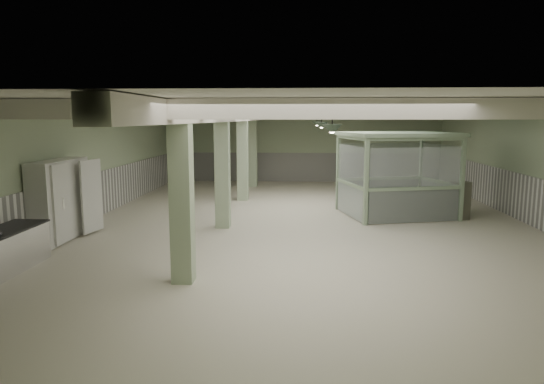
{
  "coord_description": "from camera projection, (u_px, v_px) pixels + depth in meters",
  "views": [
    {
      "loc": [
        -0.14,
        -15.32,
        3.28
      ],
      "look_at": [
        -0.93,
        -2.35,
        1.3
      ],
      "focal_mm": 32.0,
      "sensor_mm": 36.0,
      "label": 1
    }
  ],
  "objects": [
    {
      "name": "floor",
      "position": [
        305.0,
        221.0,
        15.61
      ],
      "size": [
        20.0,
        20.0,
        0.0
      ],
      "primitive_type": "plane",
      "color": "beige",
      "rests_on": "ground"
    },
    {
      "name": "ceiling",
      "position": [
        306.0,
        108.0,
        15.06
      ],
      "size": [
        14.0,
        20.0,
        0.02
      ],
      "primitive_type": "cube",
      "color": "beige",
      "rests_on": "wall_back"
    },
    {
      "name": "wall_back",
      "position": [
        304.0,
        147.0,
        25.2
      ],
      "size": [
        14.0,
        0.02,
        3.6
      ],
      "primitive_type": "cube",
      "color": "#96A785",
      "rests_on": "floor"
    },
    {
      "name": "wall_front",
      "position": [
        313.0,
        251.0,
        5.47
      ],
      "size": [
        14.0,
        0.02,
        3.6
      ],
      "primitive_type": "cube",
      "color": "#96A785",
      "rests_on": "floor"
    },
    {
      "name": "wall_left",
      "position": [
        90.0,
        164.0,
        15.75
      ],
      "size": [
        0.02,
        20.0,
        3.6
      ],
      "primitive_type": "cube",
      "color": "#96A785",
      "rests_on": "floor"
    },
    {
      "name": "wall_right",
      "position": [
        533.0,
        167.0,
        14.91
      ],
      "size": [
        0.02,
        20.0,
        3.6
      ],
      "primitive_type": "cube",
      "color": "#96A785",
      "rests_on": "floor"
    },
    {
      "name": "wainscot_left",
      "position": [
        93.0,
        196.0,
        15.91
      ],
      "size": [
        0.05,
        19.9,
        1.5
      ],
      "primitive_type": "cube",
      "color": "white",
      "rests_on": "floor"
    },
    {
      "name": "wainscot_right",
      "position": [
        530.0,
        200.0,
        15.07
      ],
      "size": [
        0.05,
        19.9,
        1.5
      ],
      "primitive_type": "cube",
      "color": "white",
      "rests_on": "floor"
    },
    {
      "name": "wainscot_back",
      "position": [
        304.0,
        167.0,
        25.34
      ],
      "size": [
        13.9,
        0.05,
        1.5
      ],
      "primitive_type": "cube",
      "color": "white",
      "rests_on": "floor"
    },
    {
      "name": "girder",
      "position": [
        227.0,
        115.0,
        15.25
      ],
      "size": [
        0.45,
        19.9,
        0.4
      ],
      "primitive_type": "cube",
      "color": "silver",
      "rests_on": "ceiling"
    },
    {
      "name": "beam_a",
      "position": [
        311.0,
        109.0,
        7.69
      ],
      "size": [
        13.9,
        0.35,
        0.32
      ],
      "primitive_type": "cube",
      "color": "silver",
      "rests_on": "ceiling"
    },
    {
      "name": "beam_b",
      "position": [
        309.0,
        112.0,
        10.16
      ],
      "size": [
        13.9,
        0.35,
        0.32
      ],
      "primitive_type": "cube",
      "color": "silver",
      "rests_on": "ceiling"
    },
    {
      "name": "beam_c",
      "position": [
        307.0,
        113.0,
        12.62
      ],
      "size": [
        13.9,
        0.35,
        0.32
      ],
      "primitive_type": "cube",
      "color": "silver",
      "rests_on": "ceiling"
    },
    {
      "name": "beam_d",
      "position": [
        306.0,
        114.0,
        15.09
      ],
      "size": [
        13.9,
        0.35,
        0.32
      ],
      "primitive_type": "cube",
      "color": "silver",
      "rests_on": "ceiling"
    },
    {
      "name": "beam_e",
      "position": [
        306.0,
        114.0,
        17.56
      ],
      "size": [
        13.9,
        0.35,
        0.32
      ],
      "primitive_type": "cube",
      "color": "silver",
      "rests_on": "ceiling"
    },
    {
      "name": "beam_f",
      "position": [
        305.0,
        115.0,
        20.03
      ],
      "size": [
        13.9,
        0.35,
        0.32
      ],
      "primitive_type": "cube",
      "color": "silver",
      "rests_on": "ceiling"
    },
    {
      "name": "beam_g",
      "position": [
        305.0,
        115.0,
        22.49
      ],
      "size": [
        13.9,
        0.35,
        0.32
      ],
      "primitive_type": "cube",
      "color": "silver",
      "rests_on": "ceiling"
    },
    {
      "name": "column_a",
      "position": [
        182.0,
        194.0,
        9.56
      ],
      "size": [
        0.42,
        0.42,
        3.6
      ],
      "primitive_type": "cube",
      "color": "#A2B793",
      "rests_on": "floor"
    },
    {
      "name": "column_b",
      "position": [
        222.0,
        168.0,
        14.5
      ],
      "size": [
        0.42,
        0.42,
        3.6
      ],
      "primitive_type": "cube",
      "color": "#A2B793",
      "rests_on": "floor"
    },
    {
      "name": "column_c",
      "position": [
        243.0,
        156.0,
        19.43
      ],
      "size": [
        0.42,
        0.42,
        3.6
      ],
      "primitive_type": "cube",
      "color": "#A2B793",
      "rests_on": "floor"
    },
    {
      "name": "column_d",
      "position": [
        253.0,
        149.0,
        23.38
      ],
      "size": [
        0.42,
        0.42,
        3.6
      ],
      "primitive_type": "cube",
      "color": "#A2B793",
      "rests_on": "floor"
    },
    {
      "name": "pendant_front",
      "position": [
        332.0,
        129.0,
        10.18
      ],
      "size": [
        0.44,
        0.44,
        0.22
      ],
      "primitive_type": "cone",
      "rotation": [
        3.14,
        0.0,
        0.0
      ],
      "color": "#314233",
      "rests_on": "ceiling"
    },
    {
      "name": "pendant_mid",
      "position": [
        322.0,
        126.0,
        15.61
      ],
      "size": [
        0.44,
        0.44,
        0.22
      ],
      "primitive_type": "cone",
      "rotation": [
        3.14,
        0.0,
        0.0
      ],
      "color": "#314233",
      "rests_on": "ceiling"
    },
    {
      "name": "pendant_back",
      "position": [
        317.0,
        124.0,
        20.54
      ],
      "size": [
        0.44,
        0.44,
        0.22
      ],
      "primitive_type": "cone",
      "rotation": [
        3.14,
        0.0,
        0.0
      ],
      "color": "#314233",
      "rests_on": "ceiling"
    },
    {
      "name": "walkin_cooler",
      "position": [
        61.0,
        201.0,
        13.09
      ],
      "size": [
        0.86,
        2.36,
        2.16
      ],
      "color": "silver",
      "rests_on": "floor"
    },
    {
      "name": "guard_booth",
      "position": [
        397.0,
        160.0,
        16.36
      ],
      "size": [
        4.1,
        3.71,
        2.82
      ],
      "rotation": [
        0.0,
        0.0,
        0.25
      ],
      "color": "gray",
      "rests_on": "floor"
    },
    {
      "name": "filing_cabinet",
      "position": [
        461.0,
        200.0,
        15.9
      ],
      "size": [
        0.54,
        0.66,
        1.24
      ],
      "primitive_type": "cube",
      "rotation": [
        0.0,
        0.0,
        0.27
      ],
      "color": "#5A5B4B",
      "rests_on": "floor"
    }
  ]
}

